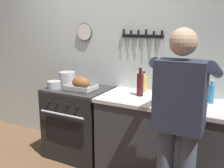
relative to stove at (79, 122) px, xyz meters
The scene contains 13 objects.
wall_back 0.95m from the stove, 58.70° to the left, with size 6.00×0.13×2.60m.
counter_block 1.43m from the stove, ahead, with size 2.03×0.65×0.90m.
stove is the anchor object (origin of this frame).
person_cook 1.61m from the stove, 22.99° to the right, with size 0.51×0.63×1.66m.
roasting_pan 0.54m from the stove, 37.99° to the right, with size 0.35×0.26×0.17m.
stock_pot 0.57m from the stove, behind, with size 0.20×0.20×0.18m.
saucepan 0.58m from the stove, 147.62° to the right, with size 0.17×0.17×0.09m.
cutting_board 1.44m from the stove, ahead, with size 0.36×0.24×0.02m, color tan.
bottle_wine_red 1.00m from the stove, ahead, with size 0.07×0.07×0.32m.
bottle_cooking_oil 0.98m from the stove, 14.66° to the left, with size 0.07×0.07×0.24m.
bottle_dish_soap 1.64m from the stove, ahead, with size 0.07×0.07×0.24m.
bottle_olive_oil 1.42m from the stove, ahead, with size 0.07×0.07×0.26m.
bottle_vinegar 1.30m from the stove, ahead, with size 0.07×0.07×0.25m.
Camera 1 is at (1.63, -1.57, 1.69)m, focal length 41.49 mm.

